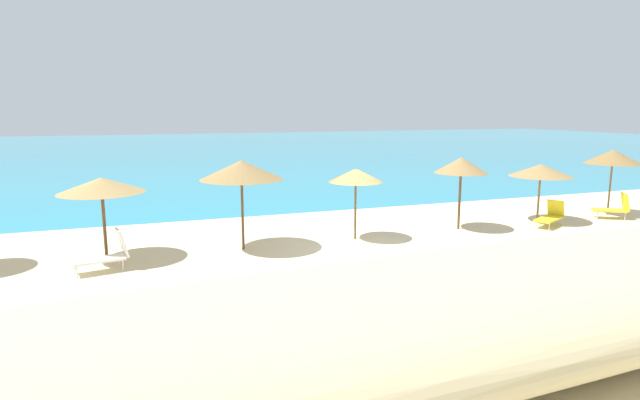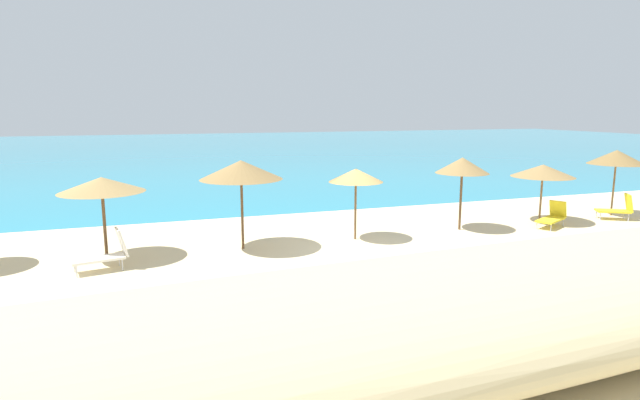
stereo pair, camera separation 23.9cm
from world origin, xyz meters
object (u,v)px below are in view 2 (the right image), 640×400
at_px(beach_umbrella_5, 356,175).
at_px(beach_umbrella_6, 462,166).
at_px(lounge_chair_1, 553,217).
at_px(beach_umbrella_7, 543,171).
at_px(lounge_chair_2, 618,208).
at_px(beach_umbrella_4, 241,170).
at_px(lounge_chair_0, 106,253).
at_px(beach_umbrella_8, 617,157).
at_px(beach_umbrella_3, 102,185).

bearing_deg(beach_umbrella_5, beach_umbrella_6, 1.18).
distance_m(beach_umbrella_6, lounge_chair_1, 4.35).
height_order(beach_umbrella_6, beach_umbrella_7, beach_umbrella_6).
bearing_deg(lounge_chair_2, beach_umbrella_5, 118.12).
relative_size(beach_umbrella_4, lounge_chair_2, 2.01).
bearing_deg(beach_umbrella_6, beach_umbrella_4, -179.64).
distance_m(beach_umbrella_5, lounge_chair_0, 8.39).
bearing_deg(lounge_chair_1, beach_umbrella_6, 51.91).
height_order(beach_umbrella_5, beach_umbrella_7, beach_umbrella_5).
xyz_separation_m(beach_umbrella_6, beach_umbrella_8, (7.79, 0.18, 0.07)).
bearing_deg(beach_umbrella_6, lounge_chair_0, -174.94).
distance_m(lounge_chair_0, lounge_chair_2, 19.81).
distance_m(beach_umbrella_3, beach_umbrella_4, 4.22).
bearing_deg(beach_umbrella_4, lounge_chair_1, -3.24).
xyz_separation_m(beach_umbrella_4, beach_umbrella_7, (12.25, 0.16, -0.51)).
bearing_deg(beach_umbrella_3, beach_umbrella_4, -2.61).
relative_size(beach_umbrella_7, beach_umbrella_8, 0.87).
bearing_deg(beach_umbrella_6, lounge_chair_1, -11.14).
bearing_deg(beach_umbrella_7, lounge_chair_1, -98.81).
relative_size(beach_umbrella_3, beach_umbrella_8, 0.89).
bearing_deg(lounge_chair_1, lounge_chair_2, -114.23).
height_order(beach_umbrella_4, lounge_chair_2, beach_umbrella_4).
bearing_deg(beach_umbrella_4, beach_umbrella_7, 0.74).
xyz_separation_m(beach_umbrella_5, lounge_chair_1, (8.12, -0.65, -1.89)).
distance_m(beach_umbrella_3, lounge_chair_0, 2.20).
bearing_deg(beach_umbrella_6, beach_umbrella_8, 1.29).
relative_size(beach_umbrella_3, lounge_chair_1, 1.50).
bearing_deg(lounge_chair_2, beach_umbrella_7, 109.28).
relative_size(beach_umbrella_4, lounge_chair_0, 1.84).
distance_m(beach_umbrella_4, lounge_chair_1, 12.35).
relative_size(beach_umbrella_4, beach_umbrella_5, 1.16).
bearing_deg(lounge_chair_2, beach_umbrella_6, 116.01).
distance_m(beach_umbrella_4, beach_umbrella_8, 16.16).
bearing_deg(lounge_chair_1, beach_umbrella_3, 59.97).
relative_size(beach_umbrella_3, beach_umbrella_6, 0.92).
xyz_separation_m(beach_umbrella_5, beach_umbrella_7, (8.25, 0.20, -0.17)).
distance_m(beach_umbrella_6, lounge_chair_2, 7.58).
height_order(beach_umbrella_7, lounge_chair_2, beach_umbrella_7).
bearing_deg(beach_umbrella_7, beach_umbrella_6, -178.42).
distance_m(beach_umbrella_3, beach_umbrella_5, 8.21).
distance_m(beach_umbrella_3, lounge_chair_1, 16.46).
relative_size(lounge_chair_0, lounge_chair_1, 0.94).
bearing_deg(beach_umbrella_4, lounge_chair_0, -165.67).
distance_m(beach_umbrella_8, lounge_chair_2, 2.25).
relative_size(beach_umbrella_5, lounge_chair_0, 1.58).
relative_size(beach_umbrella_3, beach_umbrella_5, 1.01).
distance_m(beach_umbrella_5, beach_umbrella_6, 4.37).
bearing_deg(lounge_chair_1, beach_umbrella_7, -35.76).
relative_size(beach_umbrella_8, lounge_chair_2, 1.94).
distance_m(beach_umbrella_4, lounge_chair_2, 15.83).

